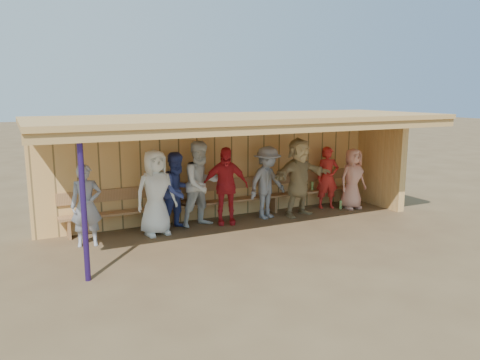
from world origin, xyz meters
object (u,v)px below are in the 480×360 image
Objects in this scene: player_extra at (201,184)px; player_e at (267,183)px; player_d at (225,186)px; player_c at (178,191)px; player_b at (156,193)px; player_f at (299,177)px; player_g at (328,178)px; player_h at (353,179)px; player_a at (86,205)px; bench at (226,196)px.

player_e is at bearing -13.40° from player_extra.
player_d is 0.56m from player_extra.
player_c is at bearing -167.75° from player_d.
player_extra reaches higher than player_b.
player_f is (0.81, -0.12, 0.09)m from player_e.
player_g is (1.89, 0.17, -0.06)m from player_e.
player_a is at bearing 178.95° from player_h.
player_f is (1.92, -0.11, 0.07)m from player_d.
player_f is at bearing -23.68° from player_c.
player_f is 1.22× the size of player_h.
player_e is at bearing 13.05° from player_a.
player_a is at bearing 171.09° from player_f.
player_e is 0.90× the size of player_extra.
player_c is at bearing -160.57° from player_g.
player_h is (2.44, -0.16, -0.08)m from player_e.
player_a is 3.40m from bench.
player_a is at bearing 169.28° from player_c.
player_d is at bearing -158.29° from player_g.
player_b is 5.20m from player_h.
player_e is at bearing -4.92° from player_b.
player_d reaches higher than player_g.
bench is at bearing 21.90° from player_a.
bench is (-3.31, 0.63, -0.26)m from player_h.
player_f reaches higher than player_g.
player_b is 1.02× the size of player_d.
player_b is at bearing 165.08° from player_e.
player_a reaches higher than player_h.
player_c is 1.07× the size of player_g.
player_c is 0.23× the size of bench.
player_a is 0.91× the size of player_d.
player_b is 1.06× the size of player_c.
player_a is 0.89× the size of player_b.
player_e reaches higher than player_a.
bench is at bearing 167.54° from player_h.
player_h is at bearing 10.54° from player_a.
player_extra reaches higher than player_e.
player_extra is 0.25× the size of bench.
player_h reaches higher than bench.
player_e is at bearing 17.84° from player_d.
player_e is (2.75, 0.11, -0.04)m from player_b.
player_a is at bearing -157.96° from player_g.
player_h is at bearing -7.70° from player_b.
player_d is 1.13× the size of player_h.
player_b is at bearing 169.64° from player_f.
player_e is 1.66m from player_extra.
bench is (3.31, 0.70, -0.28)m from player_a.
player_extra reaches higher than player_a.
player_c is 0.96× the size of player_d.
player_d is at bearing -3.78° from player_b.
player_extra reaches higher than player_c.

